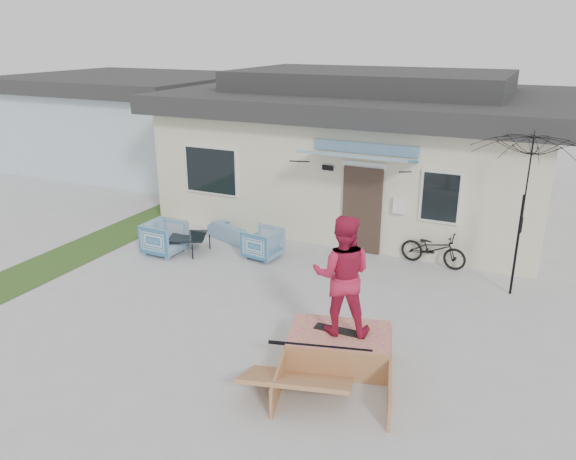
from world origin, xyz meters
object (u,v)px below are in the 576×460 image
at_px(bicycle, 434,245).
at_px(skate_ramp, 339,348).
at_px(armchair_left, 164,236).
at_px(armchair_right, 263,242).
at_px(coffee_table, 188,243).
at_px(patio_umbrella, 522,212).
at_px(skater, 342,273).
at_px(loveseat, 235,229).
at_px(skateboard, 340,330).

xyz_separation_m(bicycle, skate_ramp, (-0.54, -4.71, -0.22)).
bearing_deg(bicycle, armchair_left, 115.81).
height_order(armchair_right, coffee_table, armchair_right).
xyz_separation_m(patio_umbrella, skater, (-2.32, -3.83, -0.20)).
bearing_deg(armchair_left, skate_ramp, -115.40).
bearing_deg(skate_ramp, armchair_right, 117.62).
xyz_separation_m(loveseat, skater, (4.38, -4.16, 1.25)).
relative_size(bicycle, skater, 0.79).
relative_size(patio_umbrella, skater, 1.45).
bearing_deg(skateboard, coffee_table, 147.72).
xyz_separation_m(armchair_left, coffee_table, (0.43, 0.34, -0.23)).
bearing_deg(skate_ramp, skateboard, 90.00).
relative_size(coffee_table, patio_umbrella, 0.30).
height_order(armchair_right, skateboard, armchair_right).
distance_m(loveseat, coffee_table, 1.32).
height_order(bicycle, skateboard, bicycle).
bearing_deg(skater, coffee_table, -47.08).
distance_m(armchair_left, skateboard, 6.05).
xyz_separation_m(loveseat, skateboard, (4.38, -4.16, 0.26)).
distance_m(patio_umbrella, skater, 4.48).
distance_m(armchair_right, coffee_table, 1.88).
relative_size(loveseat, armchair_right, 1.94).
bearing_deg(skateboard, bicycle, 81.79).
distance_m(bicycle, skate_ramp, 4.75).
bearing_deg(patio_umbrella, skate_ramp, -120.66).
height_order(patio_umbrella, skater, skater).
height_order(armchair_left, coffee_table, armchair_left).
xyz_separation_m(armchair_right, skater, (3.18, -3.41, 1.15)).
distance_m(skateboard, skater, 0.99).
distance_m(bicycle, skater, 4.81).
height_order(armchair_right, skate_ramp, armchair_right).
relative_size(loveseat, skate_ramp, 0.72).
relative_size(armchair_left, skate_ramp, 0.41).
bearing_deg(patio_umbrella, skateboard, -121.15).
distance_m(bicycle, patio_umbrella, 2.32).
distance_m(armchair_right, skater, 4.80).
distance_m(coffee_table, bicycle, 5.81).
distance_m(loveseat, skater, 6.16).
distance_m(skate_ramp, skater, 1.29).
relative_size(coffee_table, skater, 0.43).
bearing_deg(loveseat, skate_ramp, 156.51).
height_order(armchair_left, skate_ramp, armchair_left).
relative_size(armchair_left, skateboard, 1.04).
bearing_deg(armchair_right, skate_ramp, 50.26).
bearing_deg(patio_umbrella, loveseat, 177.21).
height_order(armchair_right, patio_umbrella, patio_umbrella).
bearing_deg(bicycle, skater, -179.50).
height_order(armchair_left, skater, skater).
bearing_deg(skateboard, armchair_right, 131.61).
height_order(armchair_left, armchair_right, armchair_left).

